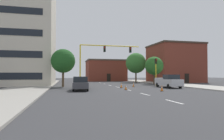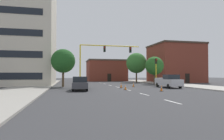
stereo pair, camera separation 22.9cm
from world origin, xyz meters
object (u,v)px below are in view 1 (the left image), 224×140
(tree_left_near, at_px, (63,61))
(traffic_cone_roadside_d, at_px, (134,85))
(tree_right_far, at_px, (136,63))
(tree_right_mid, at_px, (154,66))
(traffic_cone_roadside_a, at_px, (126,87))
(sedan_dark_gray_near_left, at_px, (80,83))
(traffic_signal_gantry, at_px, (89,72))
(pickup_truck_silver, at_px, (168,81))
(traffic_cone_roadside_c, at_px, (121,85))
(traffic_cone_roadside_b, at_px, (162,88))
(traffic_light_pole_right, at_px, (156,66))

(tree_left_near, distance_m, traffic_cone_roadside_d, 11.99)
(tree_right_far, xyz_separation_m, tree_right_mid, (0.43, -9.59, -1.09))
(traffic_cone_roadside_a, xyz_separation_m, traffic_cone_roadside_d, (3.06, 5.70, 0.02))
(sedan_dark_gray_near_left, bearing_deg, traffic_signal_gantry, 74.10)
(pickup_truck_silver, distance_m, traffic_cone_roadside_a, 8.13)
(tree_right_far, bearing_deg, traffic_cone_roadside_c, -116.32)
(traffic_cone_roadside_a, height_order, traffic_cone_roadside_b, traffic_cone_roadside_b)
(traffic_cone_roadside_c, bearing_deg, sedan_dark_gray_near_left, -150.94)
(traffic_signal_gantry, distance_m, tree_right_far, 20.32)
(tree_left_near, distance_m, traffic_cone_roadside_b, 16.39)
(pickup_truck_silver, bearing_deg, traffic_cone_roadside_d, 146.96)
(traffic_light_pole_right, bearing_deg, traffic_cone_roadside_b, -112.32)
(traffic_light_pole_right, bearing_deg, tree_right_far, 83.55)
(tree_left_near, bearing_deg, pickup_truck_silver, -18.41)
(tree_right_mid, xyz_separation_m, traffic_cone_roadside_a, (-9.94, -12.58, -3.43))
(pickup_truck_silver, height_order, traffic_cone_roadside_a, pickup_truck_silver)
(tree_right_far, distance_m, traffic_cone_roadside_a, 24.54)
(tree_right_far, relative_size, sedan_dark_gray_near_left, 1.62)
(traffic_cone_roadside_a, bearing_deg, traffic_cone_roadside_b, -38.15)
(traffic_light_pole_right, bearing_deg, tree_left_near, 177.92)
(traffic_cone_roadside_b, height_order, traffic_cone_roadside_c, traffic_cone_roadside_c)
(traffic_signal_gantry, bearing_deg, tree_left_near, 168.66)
(traffic_signal_gantry, relative_size, sedan_dark_gray_near_left, 2.36)
(traffic_signal_gantry, distance_m, pickup_truck_silver, 12.45)
(traffic_light_pole_right, relative_size, traffic_cone_roadside_a, 7.12)
(tree_left_near, bearing_deg, traffic_cone_roadside_d, -11.45)
(traffic_cone_roadside_c, distance_m, traffic_cone_roadside_d, 3.04)
(tree_right_far, xyz_separation_m, traffic_cone_roadside_b, (-5.87, -25.02, -4.50))
(tree_right_far, height_order, traffic_cone_roadside_a, tree_right_far)
(pickup_truck_silver, relative_size, traffic_cone_roadside_b, 7.61)
(traffic_signal_gantry, height_order, tree_left_near, traffic_signal_gantry)
(pickup_truck_silver, bearing_deg, tree_right_mid, 76.82)
(traffic_light_pole_right, distance_m, tree_right_far, 14.94)
(sedan_dark_gray_near_left, relative_size, traffic_cone_roadside_c, 5.85)
(sedan_dark_gray_near_left, height_order, traffic_cone_roadside_a, sedan_dark_gray_near_left)
(pickup_truck_silver, xyz_separation_m, traffic_cone_roadside_a, (-7.63, -2.73, -0.64))
(traffic_light_pole_right, bearing_deg, traffic_cone_roadside_d, -160.62)
(sedan_dark_gray_near_left, bearing_deg, pickup_truck_silver, 9.44)
(tree_right_far, distance_m, sedan_dark_gray_near_left, 26.84)
(traffic_light_pole_right, height_order, traffic_cone_roadside_b, traffic_light_pole_right)
(traffic_light_pole_right, xyz_separation_m, tree_left_near, (-15.91, 0.58, 0.63))
(traffic_light_pole_right, xyz_separation_m, sedan_dark_gray_near_left, (-13.65, -6.89, -2.64))
(tree_right_mid, bearing_deg, traffic_signal_gantry, -158.53)
(tree_left_near, relative_size, traffic_cone_roadside_a, 9.05)
(traffic_cone_roadside_b, bearing_deg, traffic_cone_roadside_d, 93.81)
(tree_right_far, relative_size, tree_left_near, 1.22)
(sedan_dark_gray_near_left, xyz_separation_m, traffic_cone_roadside_a, (5.82, -0.49, -0.56))
(traffic_cone_roadside_b, xyz_separation_m, traffic_cone_roadside_d, (-0.57, 8.55, -0.00))
(traffic_cone_roadside_c, bearing_deg, traffic_signal_gantry, 145.12)
(pickup_truck_silver, relative_size, sedan_dark_gray_near_left, 1.19)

